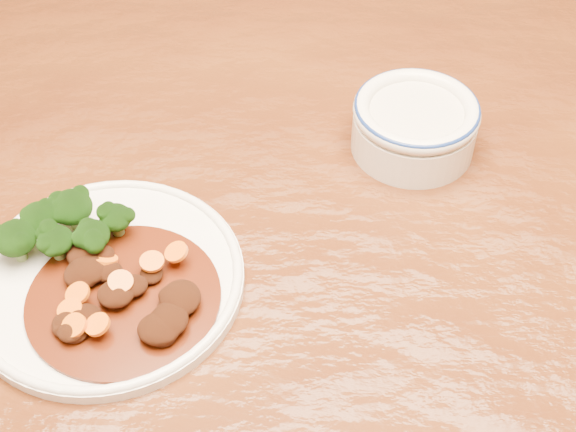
{
  "coord_description": "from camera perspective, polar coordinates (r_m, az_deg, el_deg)",
  "views": [
    {
      "loc": [
        -0.04,
        -0.55,
        1.35
      ],
      "look_at": [
        -0.05,
        -0.01,
        0.77
      ],
      "focal_mm": 50.0,
      "sensor_mm": 36.0,
      "label": 1
    }
  ],
  "objects": [
    {
      "name": "mince_stew",
      "position": [
        0.75,
        -11.82,
        -5.5
      ],
      "size": [
        0.18,
        0.18,
        0.03
      ],
      "color": "#461907",
      "rests_on": "dinner_plate"
    },
    {
      "name": "dip_bowl",
      "position": [
        0.89,
        9.0,
        6.51
      ],
      "size": [
        0.14,
        0.14,
        0.06
      ],
      "rotation": [
        0.0,
        0.0,
        -0.16
      ],
      "color": "silver",
      "rests_on": "dining_table"
    },
    {
      "name": "broccoli_florets",
      "position": [
        0.79,
        -15.92,
        -0.67
      ],
      "size": [
        0.12,
        0.08,
        0.04
      ],
      "color": "olive",
      "rests_on": "dinner_plate"
    },
    {
      "name": "dining_table",
      "position": [
        0.88,
        3.03,
        -4.23
      ],
      "size": [
        1.51,
        0.91,
        0.75
      ],
      "rotation": [
        0.0,
        0.0,
        -0.01
      ],
      "color": "#54290E",
      "rests_on": "ground"
    },
    {
      "name": "dinner_plate",
      "position": [
        0.78,
        -12.72,
        -4.36
      ],
      "size": [
        0.26,
        0.26,
        0.02
      ],
      "rotation": [
        0.0,
        0.0,
        -0.15
      ],
      "color": "white",
      "rests_on": "dining_table"
    }
  ]
}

